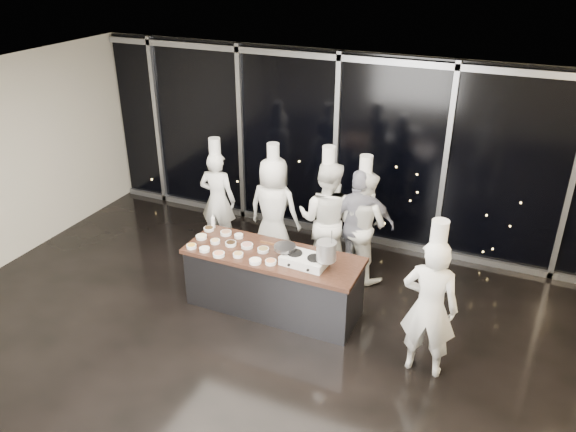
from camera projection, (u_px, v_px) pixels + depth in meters
name	position (u px, v px, depth m)	size (l,w,h in m)	color
ground	(244.00, 345.00, 7.30)	(9.00, 9.00, 0.00)	black
room_shell	(251.00, 190.00, 6.24)	(9.02, 7.02, 3.21)	beige
window_wall	(337.00, 148.00, 9.41)	(8.90, 0.11, 3.20)	black
demo_counter	(273.00, 281.00, 7.84)	(2.46, 0.86, 0.90)	#38383D
stove	(305.00, 260.00, 7.37)	(0.62, 0.41, 0.14)	silver
frying_pan	(284.00, 247.00, 7.47)	(0.52, 0.31, 0.05)	slate
stock_pot	(326.00, 251.00, 7.17)	(0.26, 0.26, 0.26)	#B3B3B5
prep_bowls	(230.00, 246.00, 7.79)	(1.39, 0.74, 0.05)	white
squeeze_bottle	(213.00, 221.00, 8.29)	(0.06, 0.06, 0.22)	white
chef_far_left	(218.00, 199.00, 9.33)	(0.66, 0.47, 1.93)	white
chef_left	(274.00, 209.00, 8.91)	(0.88, 0.58, 1.99)	white
chef_center	(327.00, 219.00, 8.50)	(0.94, 0.75, 2.10)	white
guest	(359.00, 226.00, 8.39)	(1.13, 0.79, 1.78)	#121633
chef_right	(362.00, 224.00, 8.47)	(1.05, 0.96, 1.98)	white
chef_side	(430.00, 306.00, 6.51)	(0.67, 0.44, 2.04)	white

